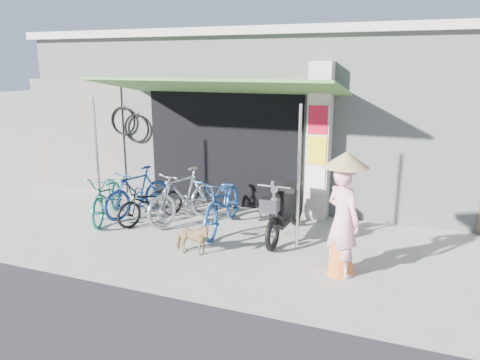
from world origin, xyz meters
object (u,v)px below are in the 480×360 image
at_px(bike_teal, 107,196).
at_px(bike_navy, 223,203).
at_px(street_dog, 192,239).
at_px(nun, 343,216).
at_px(bike_black, 151,202).
at_px(bike_silver, 184,196).
at_px(moped, 286,209).
at_px(bike_blue, 137,192).

distance_m(bike_teal, bike_navy, 2.35).
bearing_deg(street_dog, nun, -90.31).
bearing_deg(bike_black, bike_silver, 40.57).
height_order(bike_navy, street_dog, bike_navy).
bearing_deg(moped, bike_teal, -172.66).
relative_size(bike_teal, bike_blue, 1.10).
relative_size(bike_silver, bike_navy, 0.90).
xyz_separation_m(moped, nun, (1.16, -1.19, 0.39)).
xyz_separation_m(bike_silver, nun, (3.18, -1.18, 0.36)).
xyz_separation_m(bike_teal, nun, (4.65, -0.81, 0.42)).
relative_size(bike_blue, bike_black, 1.05).
height_order(bike_silver, nun, nun).
distance_m(bike_blue, bike_silver, 1.07).
xyz_separation_m(street_dog, moped, (1.15, 1.35, 0.23)).
xyz_separation_m(bike_black, moped, (2.59, 0.22, 0.10)).
bearing_deg(bike_silver, moped, 19.41).
xyz_separation_m(bike_navy, moped, (1.15, 0.11, -0.02)).
relative_size(bike_silver, street_dog, 2.76).
relative_size(bike_teal, bike_black, 1.16).
xyz_separation_m(bike_silver, street_dog, (0.86, -1.34, -0.26)).
bearing_deg(bike_black, bike_navy, 24.87).
bearing_deg(nun, moped, -7.44).
bearing_deg(bike_navy, street_dog, -96.47).
xyz_separation_m(bike_black, bike_silver, (0.58, 0.21, 0.13)).
xyz_separation_m(bike_teal, street_dog, (2.34, -0.98, -0.20)).
distance_m(street_dog, nun, 2.40).
height_order(bike_teal, nun, nun).
distance_m(street_dog, moped, 1.79).
relative_size(bike_teal, street_dog, 2.79).
distance_m(bike_blue, nun, 4.44).
relative_size(bike_navy, nun, 1.09).
relative_size(bike_blue, bike_navy, 0.82).
relative_size(bike_teal, moped, 0.92).
xyz_separation_m(bike_teal, bike_blue, (0.40, 0.42, 0.02)).
distance_m(bike_teal, moped, 3.51).
xyz_separation_m(bike_navy, nun, (2.32, -1.08, 0.37)).
bearing_deg(bike_black, bike_blue, 172.35).
distance_m(bike_black, bike_silver, 0.63).
xyz_separation_m(bike_silver, bike_navy, (0.86, -0.10, -0.01)).
height_order(bike_teal, bike_navy, bike_navy).
height_order(bike_teal, street_dog, bike_teal).
bearing_deg(street_dog, bike_silver, 28.41).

